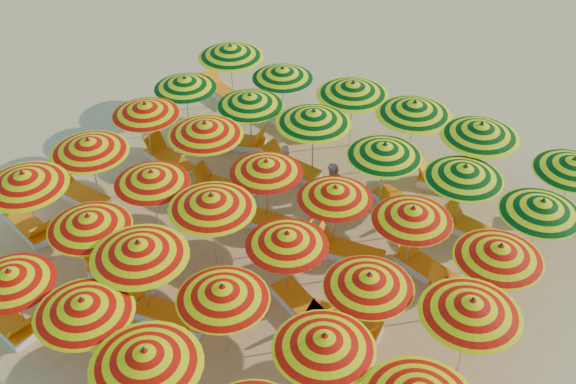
{
  "coord_description": "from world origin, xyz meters",
  "views": [
    {
      "loc": [
        7.68,
        -10.85,
        12.31
      ],
      "look_at": [
        0.0,
        0.5,
        1.6
      ],
      "focal_mm": 45.0,
      "sensor_mm": 36.0,
      "label": 1
    }
  ],
  "objects_px": {
    "umbrella_19": "(205,129)",
    "umbrella_13": "(151,177)",
    "umbrella_24": "(185,83)",
    "umbrella_32": "(353,88)",
    "umbrella_9": "(223,292)",
    "lounger_7": "(345,322)",
    "lounger_12": "(427,269)",
    "lounger_3": "(173,316)",
    "umbrella_14": "(211,201)",
    "umbrella_34": "(481,130)",
    "umbrella_23": "(500,252)",
    "lounger_20": "(295,125)",
    "umbrella_7": "(89,222)",
    "umbrella_2": "(83,306)",
    "umbrella_8": "(139,249)",
    "lounger_21": "(447,182)",
    "umbrella_25": "(250,100)",
    "lounger_15": "(239,142)",
    "beachgoer_a": "(284,165)",
    "lounger_6": "(303,306)",
    "umbrella_18": "(145,109)",
    "umbrella_28": "(465,172)",
    "umbrella_21": "(335,193)",
    "lounger_14": "(201,136)",
    "lounger_9": "(223,188)",
    "umbrella_22": "(413,214)",
    "lounger_18": "(474,230)",
    "umbrella_1": "(10,277)",
    "umbrella_20": "(266,167)",
    "lounger_13": "(463,294)",
    "umbrella_26": "(314,117)",
    "umbrella_16": "(369,281)",
    "lounger_1": "(29,227)",
    "beachgoer_b": "(332,186)",
    "umbrella_35": "(573,165)",
    "lounger_19": "(223,93)",
    "umbrella_30": "(231,51)",
    "lounger_11": "(347,251)",
    "umbrella_6": "(24,179)",
    "umbrella_12": "(89,146)",
    "lounger_16": "(291,167)",
    "umbrella_15": "(287,239)",
    "umbrella_10": "(324,342)",
    "lounger_8": "(169,160)",
    "umbrella_29": "(542,207)"
  },
  "relations": [
    {
      "from": "umbrella_34",
      "to": "lounger_18",
      "type": "height_order",
      "value": "umbrella_34"
    },
    {
      "from": "umbrella_18",
      "to": "umbrella_28",
      "type": "distance_m",
      "value": 8.84
    },
    {
      "from": "umbrella_2",
      "to": "umbrella_16",
      "type": "distance_m",
      "value": 5.73
    },
    {
      "from": "lounger_6",
      "to": "lounger_21",
      "type": "distance_m",
      "value": 6.25
    },
    {
      "from": "umbrella_34",
      "to": "umbrella_23",
      "type": "bearing_deg",
      "value": -62.49
    },
    {
      "from": "umbrella_24",
      "to": "lounger_7",
      "type": "relative_size",
      "value": 1.09
    },
    {
      "from": "umbrella_13",
      "to": "umbrella_15",
      "type": "distance_m",
      "value": 4.02
    },
    {
      "from": "umbrella_20",
      "to": "lounger_13",
      "type": "height_order",
      "value": "umbrella_20"
    },
    {
      "from": "umbrella_14",
      "to": "beachgoer_a",
      "type": "height_order",
      "value": "umbrella_14"
    },
    {
      "from": "lounger_3",
      "to": "beachgoer_a",
      "type": "relative_size",
      "value": 1.4
    },
    {
      "from": "umbrella_6",
      "to": "beachgoer_b",
      "type": "relative_size",
      "value": 1.92
    },
    {
      "from": "umbrella_10",
      "to": "lounger_8",
      "type": "distance_m",
      "value": 9.38
    },
    {
      "from": "lounger_7",
      "to": "lounger_15",
      "type": "bearing_deg",
      "value": 136.46
    },
    {
      "from": "umbrella_22",
      "to": "lounger_18",
      "type": "xyz_separation_m",
      "value": [
        0.87,
        2.13,
        -1.61
      ]
    },
    {
      "from": "umbrella_19",
      "to": "umbrella_13",
      "type": "bearing_deg",
      "value": -86.42
    },
    {
      "from": "umbrella_30",
      "to": "beachgoer_b",
      "type": "bearing_deg",
      "value": -26.62
    },
    {
      "from": "lounger_20",
      "to": "umbrella_7",
      "type": "bearing_deg",
      "value": -80.51
    },
    {
      "from": "umbrella_2",
      "to": "umbrella_6",
      "type": "height_order",
      "value": "umbrella_6"
    },
    {
      "from": "umbrella_2",
      "to": "umbrella_7",
      "type": "relative_size",
      "value": 0.93
    },
    {
      "from": "lounger_18",
      "to": "umbrella_22",
      "type": "bearing_deg",
      "value": 73.74
    },
    {
      "from": "lounger_11",
      "to": "umbrella_28",
      "type": "bearing_deg",
      "value": -137.93
    },
    {
      "from": "umbrella_25",
      "to": "lounger_15",
      "type": "relative_size",
      "value": 1.37
    },
    {
      "from": "lounger_21",
      "to": "umbrella_12",
      "type": "bearing_deg",
      "value": 20.49
    },
    {
      "from": "lounger_15",
      "to": "lounger_1",
      "type": "bearing_deg",
      "value": -133.28
    },
    {
      "from": "lounger_12",
      "to": "umbrella_12",
      "type": "bearing_deg",
      "value": 29.49
    },
    {
      "from": "beachgoer_b",
      "to": "umbrella_16",
      "type": "bearing_deg",
      "value": 10.48
    },
    {
      "from": "umbrella_8",
      "to": "lounger_21",
      "type": "bearing_deg",
      "value": 66.29
    },
    {
      "from": "lounger_7",
      "to": "lounger_12",
      "type": "height_order",
      "value": "same"
    },
    {
      "from": "lounger_9",
      "to": "umbrella_19",
      "type": "bearing_deg",
      "value": -10.76
    },
    {
      "from": "umbrella_35",
      "to": "lounger_19",
      "type": "distance_m",
      "value": 11.38
    },
    {
      "from": "umbrella_9",
      "to": "umbrella_19",
      "type": "distance_m",
      "value": 5.96
    },
    {
      "from": "lounger_1",
      "to": "lounger_3",
      "type": "relative_size",
      "value": 1.0
    },
    {
      "from": "umbrella_29",
      "to": "umbrella_15",
      "type": "bearing_deg",
      "value": -135.86
    },
    {
      "from": "lounger_12",
      "to": "lounger_15",
      "type": "relative_size",
      "value": 1.0
    },
    {
      "from": "lounger_16",
      "to": "umbrella_26",
      "type": "bearing_deg",
      "value": -157.03
    },
    {
      "from": "umbrella_32",
      "to": "umbrella_13",
      "type": "bearing_deg",
      "value": -108.77
    },
    {
      "from": "umbrella_30",
      "to": "lounger_11",
      "type": "bearing_deg",
      "value": -31.67
    },
    {
      "from": "lounger_3",
      "to": "umbrella_14",
      "type": "bearing_deg",
      "value": 87.68
    },
    {
      "from": "umbrella_24",
      "to": "umbrella_32",
      "type": "bearing_deg",
      "value": 25.4
    },
    {
      "from": "lounger_18",
      "to": "umbrella_1",
      "type": "bearing_deg",
      "value": 57.24
    },
    {
      "from": "umbrella_23",
      "to": "lounger_1",
      "type": "height_order",
      "value": "umbrella_23"
    },
    {
      "from": "lounger_13",
      "to": "lounger_19",
      "type": "relative_size",
      "value": 0.99
    },
    {
      "from": "umbrella_32",
      "to": "umbrella_12",
      "type": "bearing_deg",
      "value": -124.01
    },
    {
      "from": "umbrella_19",
      "to": "lounger_16",
      "type": "height_order",
      "value": "umbrella_19"
    },
    {
      "from": "lounger_9",
      "to": "lounger_14",
      "type": "relative_size",
      "value": 1.01
    },
    {
      "from": "umbrella_21",
      "to": "lounger_3",
      "type": "relative_size",
      "value": 1.33
    },
    {
      "from": "umbrella_26",
      "to": "beachgoer_a",
      "type": "bearing_deg",
      "value": -116.3
    },
    {
      "from": "umbrella_25",
      "to": "lounger_8",
      "type": "relative_size",
      "value": 1.37
    },
    {
      "from": "umbrella_29",
      "to": "lounger_1",
      "type": "distance_m",
      "value": 12.71
    },
    {
      "from": "umbrella_21",
      "to": "lounger_14",
      "type": "xyz_separation_m",
      "value": [
        -5.81,
        1.82,
        -1.56
      ]
    }
  ]
}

